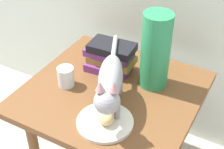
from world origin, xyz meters
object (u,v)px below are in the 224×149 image
plate (105,122)px  green_vase (156,51)px  bread_roll (106,117)px  book_stack (110,57)px  candle_jar (66,77)px  cat (110,83)px  side_table (112,103)px

plate → green_vase: green_vase is taller
bread_roll → book_stack: size_ratio=0.37×
bread_roll → book_stack: book_stack is taller
green_vase → plate: bearing=-100.7°
book_stack → bread_roll: bearing=-63.8°
plate → bread_roll: bread_roll is taller
plate → bread_roll: (0.00, -0.00, 0.03)m
bread_roll → green_vase: green_vase is taller
candle_jar → book_stack: bearing=60.0°
bread_roll → cat: (-0.02, 0.08, 0.09)m
book_stack → green_vase: green_vase is taller
cat → candle_jar: bearing=168.3°
bread_roll → candle_jar: size_ratio=0.94×
side_table → cat: bearing=-64.8°
cat → book_stack: size_ratio=2.04×
book_stack → cat: bearing=-61.2°
side_table → plate: (0.07, -0.18, 0.08)m
book_stack → candle_jar: book_stack is taller
cat → book_stack: 0.28m
bread_roll → cat: bearing=107.8°
side_table → candle_jar: candle_jar is taller
plate → book_stack: book_stack is taller
side_table → bread_roll: bread_roll is taller
side_table → book_stack: size_ratio=3.21×
plate → green_vase: bearing=79.3°
side_table → green_vase: (0.13, 0.12, 0.23)m
bread_roll → book_stack: bearing=116.2°
side_table → candle_jar: bearing=-162.0°
plate → candle_jar: size_ratio=2.48×
bread_roll → book_stack: (-0.15, 0.31, 0.03)m
side_table → cat: size_ratio=1.58×
green_vase → candle_jar: green_vase is taller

